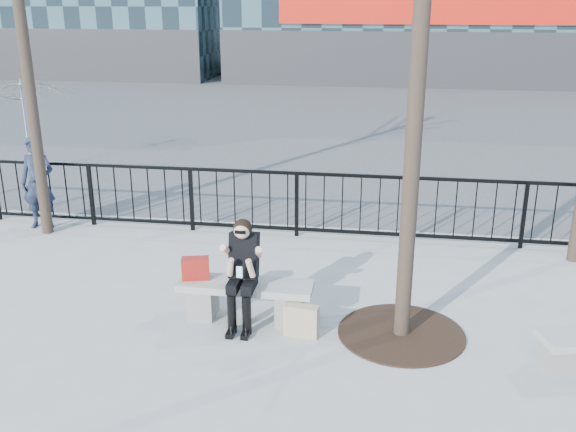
# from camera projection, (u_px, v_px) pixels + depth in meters

# --- Properties ---
(ground) EXTENTS (120.00, 120.00, 0.00)m
(ground) POSITION_uv_depth(u_px,v_px,m) (246.00, 318.00, 7.97)
(ground) COLOR #9A9A95
(ground) RESTS_ON ground
(street_surface) EXTENTS (60.00, 23.00, 0.01)m
(street_surface) POSITION_uv_depth(u_px,v_px,m) (341.00, 114.00, 21.99)
(street_surface) COLOR #474747
(street_surface) RESTS_ON ground
(railing) EXTENTS (14.00, 0.06, 1.10)m
(railing) POSITION_uv_depth(u_px,v_px,m) (285.00, 204.00, 10.60)
(railing) COLOR black
(railing) RESTS_ON ground
(tree_grate) EXTENTS (1.50, 1.50, 0.02)m
(tree_grate) POSITION_uv_depth(u_px,v_px,m) (401.00, 333.00, 7.60)
(tree_grate) COLOR black
(tree_grate) RESTS_ON ground
(bench_main) EXTENTS (1.65, 0.46, 0.49)m
(bench_main) POSITION_uv_depth(u_px,v_px,m) (246.00, 297.00, 7.87)
(bench_main) COLOR gray
(bench_main) RESTS_ON ground
(seated_woman) EXTENTS (0.50, 0.64, 1.34)m
(seated_woman) POSITION_uv_depth(u_px,v_px,m) (242.00, 274.00, 7.61)
(seated_woman) COLOR black
(seated_woman) RESTS_ON ground
(handbag) EXTENTS (0.36, 0.24, 0.28)m
(handbag) POSITION_uv_depth(u_px,v_px,m) (196.00, 268.00, 7.88)
(handbag) COLOR #A11B13
(handbag) RESTS_ON bench_main
(shopping_bag) EXTENTS (0.42, 0.20, 0.38)m
(shopping_bag) POSITION_uv_depth(u_px,v_px,m) (301.00, 321.00, 7.52)
(shopping_bag) COLOR beige
(shopping_bag) RESTS_ON ground
(standing_man) EXTENTS (0.60, 0.42, 1.60)m
(standing_man) POSITION_uv_depth(u_px,v_px,m) (38.00, 183.00, 10.88)
(standing_man) COLOR black
(standing_man) RESTS_ON ground
(vendor_umbrella) EXTENTS (2.75, 2.79, 2.11)m
(vendor_umbrella) POSITION_uv_depth(u_px,v_px,m) (24.00, 126.00, 14.33)
(vendor_umbrella) COLOR gold
(vendor_umbrella) RESTS_ON ground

